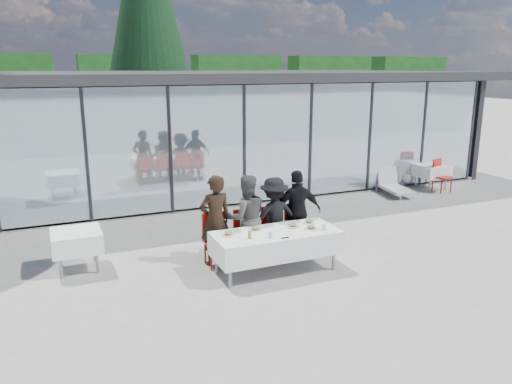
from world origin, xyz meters
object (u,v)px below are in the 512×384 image
at_px(plate_extra, 311,228).
at_px(juice_bottle, 250,235).
at_px(plate_b, 256,229).
at_px(plate_c, 293,226).
at_px(diner_chair_d, 297,225).
at_px(lounger, 393,185).
at_px(folded_eyeglasses, 285,238).
at_px(spare_table_left, 77,241).
at_px(dining_table, 276,243).
at_px(diner_chair_a, 216,237).
at_px(diner_d, 297,212).
at_px(spare_table_right, 431,171).
at_px(plate_a, 229,234).
at_px(plate_d, 309,222).
at_px(diner_chair_c, 274,229).
at_px(diner_b, 246,218).
at_px(spare_chair_b, 321,176).
at_px(diner_chair_b, 246,232).
at_px(conifer_tree, 147,4).
at_px(spare_chair_a, 440,174).
at_px(diner_c, 274,217).
at_px(diner_a, 215,220).

relative_size(plate_extra, juice_bottle, 1.86).
bearing_deg(plate_b, plate_c, -7.84).
distance_m(diner_chair_d, lounger, 5.65).
distance_m(folded_eyeglasses, spare_table_left, 3.75).
bearing_deg(dining_table, folded_eyeglasses, -90.86).
relative_size(diner_chair_a, diner_d, 0.59).
bearing_deg(lounger, spare_table_right, 1.42).
bearing_deg(diner_chair_a, plate_a, -86.15).
bearing_deg(plate_b, spare_table_left, 157.27).
bearing_deg(spare_table_right, diner_chair_d, -153.44).
height_order(diner_d, plate_d, diner_d).
distance_m(diner_chair_d, spare_table_left, 4.15).
xyz_separation_m(diner_chair_c, plate_c, (0.09, -0.64, 0.24)).
bearing_deg(diner_chair_c, plate_extra, -68.99).
distance_m(diner_b, lounger, 6.61).
height_order(dining_table, spare_chair_b, spare_chair_b).
height_order(diner_chair_b, conifer_tree, conifer_tree).
bearing_deg(conifer_tree, spare_chair_b, -70.79).
bearing_deg(diner_chair_d, lounger, 32.72).
height_order(dining_table, plate_extra, plate_extra).
relative_size(diner_d, diner_chair_d, 1.70).
relative_size(diner_b, conifer_tree, 0.16).
height_order(diner_b, spare_chair_a, diner_b).
relative_size(diner_b, spare_chair_b, 1.70).
height_order(diner_chair_c, folded_eyeglasses, diner_chair_c).
bearing_deg(diner_chair_a, diner_b, -0.89).
height_order(dining_table, diner_c, diner_c).
bearing_deg(dining_table, diner_d, 42.37).
xyz_separation_m(diner_chair_b, spare_chair_b, (3.86, 3.79, 0.00)).
relative_size(diner_d, folded_eyeglasses, 11.81).
bearing_deg(plate_c, folded_eyeglasses, -129.57).
relative_size(diner_chair_c, conifer_tree, 0.09).
xyz_separation_m(diner_b, plate_extra, (0.91, -0.87, -0.05)).
height_order(spare_table_left, spare_chair_a, spare_chair_a).
distance_m(diner_c, diner_d, 0.50).
distance_m(juice_bottle, spare_table_left, 3.16).
bearing_deg(diner_chair_a, juice_bottle, -70.75).
relative_size(diner_a, plate_a, 6.61).
height_order(diner_b, plate_extra, diner_b).
bearing_deg(folded_eyeglasses, spare_table_right, 31.06).
relative_size(diner_chair_b, conifer_tree, 0.09).
distance_m(diner_chair_d, plate_d, 0.60).
xyz_separation_m(dining_table, plate_extra, (0.65, -0.13, 0.24)).
bearing_deg(plate_extra, spare_table_left, 158.04).
height_order(plate_b, conifer_tree, conifer_tree).
bearing_deg(plate_extra, diner_chair_b, 136.22).
relative_size(diner_chair_c, plate_b, 3.77).
bearing_deg(spare_chair_a, diner_c, -157.74).
xyz_separation_m(dining_table, diner_a, (-0.88, 0.74, 0.32)).
height_order(diner_c, folded_eyeglasses, diner_c).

